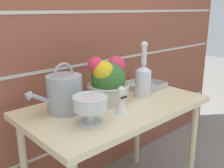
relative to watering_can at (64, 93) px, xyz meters
name	(u,v)px	position (x,y,z in m)	size (l,w,h in m)	color
brick_wall	(74,39)	(0.29, 0.32, 0.25)	(3.60, 0.08, 2.20)	brown
patio_table	(116,116)	(0.29, -0.11, -0.19)	(1.12, 0.64, 0.74)	beige
watering_can	(64,93)	(0.00, 0.00, 0.00)	(0.34, 0.20, 0.28)	#9EA3A8
crystal_pedestal_bowl	(90,105)	(0.01, -0.22, -0.01)	(0.18, 0.18, 0.15)	silver
flower_planter	(107,82)	(0.29, -0.04, 0.02)	(0.27, 0.27, 0.29)	beige
glass_decanter	(143,78)	(0.53, -0.12, 0.02)	(0.11, 0.11, 0.37)	silver
figurine_vase	(121,102)	(0.22, -0.23, -0.05)	(0.08, 0.08, 0.15)	white
wire_tray	(144,86)	(0.68, 0.00, -0.10)	(0.26, 0.24, 0.04)	#B7B7BC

